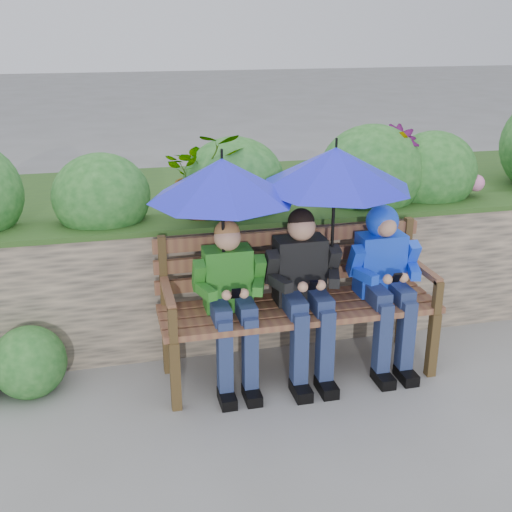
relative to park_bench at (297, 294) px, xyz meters
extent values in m
plane|color=slate|center=(-0.33, -0.22, -0.59)|extent=(60.00, 60.00, 0.00)
cube|color=#514B42|center=(-0.33, 0.53, -0.09)|extent=(8.00, 0.40, 1.00)
cube|color=#2A4E20|center=(-0.33, 0.53, 0.42)|extent=(8.00, 0.42, 0.04)
cube|color=#2A4E20|center=(-0.33, 1.73, -0.11)|extent=(8.00, 2.00, 0.96)
ellipsoid|color=#1C571E|center=(-1.30, 0.67, 0.62)|extent=(0.71, 0.57, 0.64)
ellipsoid|color=#1C571E|center=(-0.30, 0.73, 0.65)|extent=(0.80, 0.64, 0.72)
ellipsoid|color=#1C571E|center=(0.83, 0.72, 0.67)|extent=(0.87, 0.70, 0.79)
ellipsoid|color=#1C571E|center=(1.39, 0.75, 0.64)|extent=(0.77, 0.62, 0.69)
sphere|color=pink|center=(-1.99, 0.63, 0.56)|extent=(0.14, 0.14, 0.14)
sphere|color=pink|center=(-0.10, 0.63, 0.56)|extent=(0.14, 0.14, 0.14)
sphere|color=pink|center=(1.74, 0.63, 0.56)|extent=(0.14, 0.14, 0.14)
imported|color=#1C571E|center=(-0.55, 0.63, 0.76)|extent=(0.58, 0.50, 0.64)
imported|color=#1C571E|center=(0.99, 0.63, 0.75)|extent=(0.35, 0.35, 0.62)
sphere|color=#1C571E|center=(-1.87, 0.13, -0.38)|extent=(0.51, 0.51, 0.51)
cube|color=#49371C|center=(-0.92, -0.34, -0.34)|extent=(0.07, 0.07, 0.49)
cube|color=#49371C|center=(-0.92, 0.15, -0.34)|extent=(0.07, 0.07, 0.49)
cube|color=#49371C|center=(0.92, -0.34, -0.34)|extent=(0.07, 0.07, 0.49)
cube|color=#49371C|center=(0.92, 0.15, -0.34)|extent=(0.07, 0.07, 0.49)
cube|color=brown|center=(0.00, -0.30, -0.08)|extent=(1.97, 0.11, 0.04)
cube|color=brown|center=(0.00, -0.16, -0.08)|extent=(1.97, 0.11, 0.04)
cube|color=brown|center=(0.00, -0.02, -0.08)|extent=(1.97, 0.11, 0.04)
cube|color=brown|center=(0.00, 0.13, -0.08)|extent=(1.97, 0.11, 0.04)
cube|color=#49371C|center=(-0.92, 0.18, 0.17)|extent=(0.05, 0.05, 0.55)
cube|color=brown|center=(-0.92, -0.09, 0.14)|extent=(0.05, 0.51, 0.04)
cube|color=#49371C|center=(-0.92, -0.34, 0.02)|extent=(0.05, 0.05, 0.24)
cube|color=#49371C|center=(0.92, 0.18, 0.17)|extent=(0.05, 0.05, 0.55)
cube|color=brown|center=(0.92, -0.09, 0.14)|extent=(0.05, 0.51, 0.04)
cube|color=#49371C|center=(0.92, -0.34, 0.02)|extent=(0.05, 0.05, 0.24)
cube|color=brown|center=(0.00, 0.19, 0.07)|extent=(1.97, 0.04, 0.10)
cube|color=brown|center=(0.00, 0.19, 0.22)|extent=(1.97, 0.04, 0.10)
cube|color=brown|center=(0.00, 0.19, 0.37)|extent=(1.97, 0.04, 0.10)
cube|color=#166517|center=(-0.50, 0.01, 0.17)|extent=(0.33, 0.19, 0.44)
sphere|color=tan|center=(-0.50, -0.01, 0.47)|extent=(0.18, 0.18, 0.18)
sphere|color=#A06734|center=(-0.50, 0.00, 0.50)|extent=(0.17, 0.17, 0.17)
cube|color=#112240|center=(-0.58, -0.14, 0.00)|extent=(0.11, 0.31, 0.11)
cube|color=#112240|center=(-0.58, -0.30, -0.29)|extent=(0.10, 0.11, 0.59)
cube|color=black|center=(-0.58, -0.36, -0.55)|extent=(0.11, 0.21, 0.08)
cube|color=#112240|center=(-0.41, -0.14, 0.00)|extent=(0.11, 0.31, 0.11)
cube|color=#112240|center=(-0.41, -0.30, -0.29)|extent=(0.10, 0.11, 0.59)
cube|color=black|center=(-0.41, -0.36, -0.55)|extent=(0.11, 0.21, 0.08)
cube|color=#166517|center=(-0.70, -0.04, 0.22)|extent=(0.08, 0.18, 0.24)
cube|color=#166517|center=(-0.67, -0.16, 0.16)|extent=(0.12, 0.20, 0.07)
sphere|color=tan|center=(-0.55, -0.25, 0.16)|extent=(0.07, 0.07, 0.07)
cube|color=#166517|center=(-0.29, -0.04, 0.22)|extent=(0.08, 0.18, 0.24)
cube|color=#166517|center=(-0.32, -0.16, 0.16)|extent=(0.12, 0.20, 0.07)
sphere|color=tan|center=(-0.44, -0.25, 0.16)|extent=(0.07, 0.07, 0.07)
cube|color=black|center=(-0.50, -0.26, 0.17)|extent=(0.06, 0.07, 0.09)
cube|color=black|center=(0.02, 0.01, 0.18)|extent=(0.35, 0.21, 0.47)
sphere|color=tan|center=(0.02, -0.01, 0.50)|extent=(0.19, 0.19, 0.19)
sphere|color=black|center=(0.02, 0.00, 0.54)|extent=(0.19, 0.19, 0.19)
cube|color=#112240|center=(-0.07, -0.16, 0.01)|extent=(0.12, 0.33, 0.12)
cube|color=#112240|center=(-0.07, -0.32, -0.29)|extent=(0.10, 0.11, 0.60)
cube|color=black|center=(-0.07, -0.38, -0.55)|extent=(0.11, 0.23, 0.08)
cube|color=#112240|center=(0.11, -0.16, 0.01)|extent=(0.12, 0.33, 0.12)
cube|color=#112240|center=(0.11, -0.32, -0.29)|extent=(0.10, 0.11, 0.60)
cube|color=black|center=(0.11, -0.38, -0.55)|extent=(0.11, 0.23, 0.08)
cube|color=black|center=(-0.20, -0.04, 0.24)|extent=(0.08, 0.19, 0.26)
cube|color=black|center=(-0.17, -0.18, 0.17)|extent=(0.13, 0.22, 0.07)
sphere|color=tan|center=(-0.04, -0.27, 0.17)|extent=(0.07, 0.07, 0.07)
cube|color=black|center=(0.24, -0.04, 0.24)|extent=(0.08, 0.19, 0.26)
cube|color=black|center=(0.21, -0.18, 0.17)|extent=(0.13, 0.22, 0.07)
sphere|color=tan|center=(0.08, -0.27, 0.17)|extent=(0.07, 0.07, 0.07)
cube|color=black|center=(0.02, -0.28, 0.18)|extent=(0.06, 0.07, 0.09)
cube|color=blue|center=(0.63, 0.01, 0.17)|extent=(0.33, 0.20, 0.45)
sphere|color=tan|center=(0.63, -0.01, 0.48)|extent=(0.19, 0.19, 0.19)
sphere|color=blue|center=(0.63, 0.02, 0.49)|extent=(0.23, 0.23, 0.23)
sphere|color=tan|center=(0.63, -0.06, 0.47)|extent=(0.14, 0.14, 0.14)
cube|color=#112240|center=(0.54, -0.15, 0.00)|extent=(0.12, 0.32, 0.12)
cube|color=#112240|center=(0.54, -0.31, -0.29)|extent=(0.10, 0.11, 0.60)
cube|color=black|center=(0.54, -0.37, -0.55)|extent=(0.11, 0.22, 0.08)
cube|color=#112240|center=(0.72, -0.15, 0.00)|extent=(0.12, 0.32, 0.12)
cube|color=#112240|center=(0.72, -0.31, -0.29)|extent=(0.10, 0.11, 0.60)
cube|color=black|center=(0.72, -0.37, -0.55)|extent=(0.11, 0.22, 0.08)
cube|color=blue|center=(0.42, -0.04, 0.23)|extent=(0.08, 0.18, 0.25)
cube|color=blue|center=(0.45, -0.17, 0.16)|extent=(0.13, 0.21, 0.07)
sphere|color=tan|center=(0.57, -0.26, 0.16)|extent=(0.07, 0.07, 0.07)
cube|color=blue|center=(0.84, -0.04, 0.23)|extent=(0.08, 0.18, 0.25)
cube|color=blue|center=(0.81, -0.17, 0.16)|extent=(0.13, 0.21, 0.07)
sphere|color=tan|center=(0.69, -0.26, 0.16)|extent=(0.07, 0.07, 0.07)
cube|color=black|center=(0.63, -0.27, 0.17)|extent=(0.06, 0.07, 0.09)
cone|color=#1D23E6|center=(-0.53, -0.06, 0.88)|extent=(0.98, 0.98, 0.27)
cylinder|color=black|center=(-0.53, -0.06, 1.04)|extent=(0.02, 0.02, 0.06)
cylinder|color=black|center=(-0.53, -0.06, 0.53)|extent=(0.02, 0.02, 0.69)
sphere|color=black|center=(-0.53, -0.06, 0.19)|extent=(0.04, 0.04, 0.04)
cone|color=#1D23E6|center=(0.23, -0.07, 0.92)|extent=(1.05, 1.05, 0.27)
cylinder|color=black|center=(0.23, -0.07, 1.08)|extent=(0.02, 0.02, 0.06)
cylinder|color=black|center=(0.23, -0.07, 0.56)|extent=(0.02, 0.02, 0.71)
sphere|color=black|center=(0.23, -0.07, 0.21)|extent=(0.04, 0.04, 0.04)
camera|label=1|loc=(-1.26, -4.00, 1.83)|focal=45.00mm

